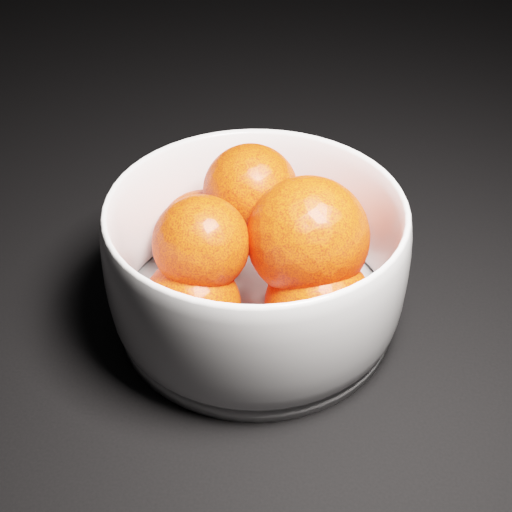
{
  "coord_description": "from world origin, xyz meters",
  "views": [
    {
      "loc": [
        0.29,
        -0.58,
        0.38
      ],
      "look_at": [
        0.25,
        -0.18,
        0.06
      ],
      "focal_mm": 50.0,
      "sensor_mm": 36.0,
      "label": 1
    }
  ],
  "objects": [
    {
      "name": "ground",
      "position": [
        0.0,
        0.0,
        0.0
      ],
      "size": [
        3.0,
        3.0,
        0.0
      ],
      "primitive_type": "cube",
      "color": "black",
      "rests_on": "ground"
    },
    {
      "name": "bowl",
      "position": [
        0.25,
        -0.18,
        0.05
      ],
      "size": [
        0.22,
        0.22,
        0.11
      ],
      "rotation": [
        0.0,
        0.0,
        0.42
      ],
      "color": "white",
      "rests_on": "ground"
    },
    {
      "name": "orange_pile",
      "position": [
        0.25,
        -0.18,
        0.07
      ],
      "size": [
        0.16,
        0.16,
        0.12
      ],
      "color": "#F92D07",
      "rests_on": "bowl"
    }
  ]
}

